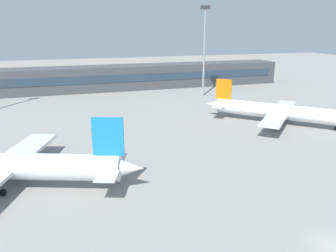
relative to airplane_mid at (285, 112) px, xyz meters
The scene contains 4 objects.
ground_plane 25.21m from the airplane_mid, behind, with size 400.00×400.00×0.00m, color gray.
terminal_building 65.94m from the airplane_mid, 112.21° to the left, with size 119.99×12.13×9.00m.
airplane_mid is the anchor object (origin of this frame).
floodlight_tower_west 41.97m from the airplane_mid, 96.88° to the left, with size 3.20×0.80×29.95m.
Camera 1 is at (-26.72, -24.59, 23.20)m, focal length 35.66 mm.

